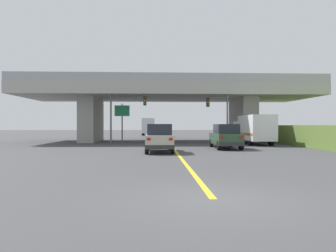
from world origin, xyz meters
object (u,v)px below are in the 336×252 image
object	(u,v)px
suv_lead	(159,138)
traffic_signal_farside	(123,109)
highway_sign	(122,114)
sedan_oncoming	(157,131)
box_truck	(254,129)
semi_truck_distant	(148,126)
traffic_signal_nearside	(220,111)
suv_crossing	(225,136)

from	to	relation	value
suv_lead	traffic_signal_farside	size ratio (longest dim) A/B	0.74
highway_sign	sedan_oncoming	bearing A→B (deg)	73.10
box_truck	traffic_signal_farside	xyz separation A→B (m)	(-13.23, 1.00, 2.08)
box_truck	sedan_oncoming	size ratio (longest dim) A/B	1.56
sedan_oncoming	semi_truck_distant	xyz separation A→B (m)	(-1.48, 11.75, 0.66)
box_truck	sedan_oncoming	world-z (taller)	box_truck
traffic_signal_farside	highway_sign	distance (m)	2.17
box_truck	sedan_oncoming	xyz separation A→B (m)	(-9.72, 15.72, -0.54)
semi_truck_distant	traffic_signal_farside	bearing A→B (deg)	-94.40
traffic_signal_nearside	suv_lead	bearing A→B (deg)	-124.28
suv_lead	suv_crossing	distance (m)	6.31
box_truck	traffic_signal_nearside	world-z (taller)	traffic_signal_nearside
sedan_oncoming	traffic_signal_farside	distance (m)	15.36
box_truck	highway_sign	bearing A→B (deg)	167.18
suv_lead	traffic_signal_farside	xyz separation A→B (m)	(-3.57, 9.42, 2.62)
sedan_oncoming	highway_sign	distance (m)	13.38
traffic_signal_farside	semi_truck_distant	xyz separation A→B (m)	(2.04, 26.47, -1.96)
traffic_signal_farside	box_truck	bearing A→B (deg)	-4.33
box_truck	semi_truck_distant	size ratio (longest dim) A/B	0.99
suv_lead	sedan_oncoming	distance (m)	24.14
sedan_oncoming	traffic_signal_farside	size ratio (longest dim) A/B	0.78
sedan_oncoming	suv_crossing	bearing A→B (deg)	-75.19
sedan_oncoming	highway_sign	size ratio (longest dim) A/B	1.06
box_truck	highway_sign	size ratio (longest dim) A/B	1.65
suv_crossing	traffic_signal_nearside	world-z (taller)	traffic_signal_nearside
suv_lead	semi_truck_distant	size ratio (longest dim) A/B	0.60
suv_lead	sedan_oncoming	xyz separation A→B (m)	(-0.06, 24.14, 0.00)
sedan_oncoming	traffic_signal_nearside	world-z (taller)	traffic_signal_nearside
suv_lead	traffic_signal_nearside	distance (m)	11.84
suv_crossing	box_truck	size ratio (longest dim) A/B	0.69
suv_lead	traffic_signal_nearside	bearing A→B (deg)	55.72
box_truck	semi_truck_distant	world-z (taller)	semi_truck_distant
box_truck	traffic_signal_farside	distance (m)	13.43
suv_lead	box_truck	xyz separation A→B (m)	(9.66, 8.42, 0.54)
sedan_oncoming	highway_sign	bearing A→B (deg)	-106.90
traffic_signal_farside	highway_sign	size ratio (longest dim) A/B	1.35
suv_lead	sedan_oncoming	size ratio (longest dim) A/B	0.95
suv_lead	highway_sign	distance (m)	12.33
box_truck	traffic_signal_nearside	size ratio (longest dim) A/B	1.27
sedan_oncoming	suv_lead	bearing A→B (deg)	-89.86
suv_lead	highway_sign	size ratio (longest dim) A/B	1.01
sedan_oncoming	highway_sign	xyz separation A→B (m)	(-3.84, -12.64, 2.11)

